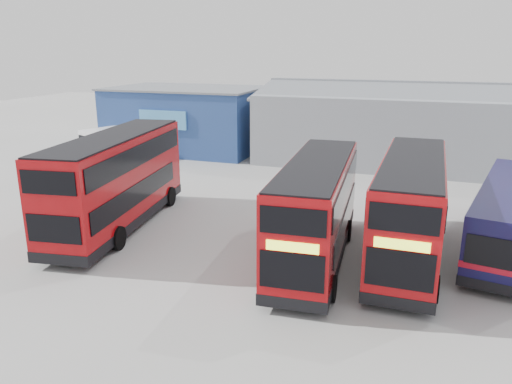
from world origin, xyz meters
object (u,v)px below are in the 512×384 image
object	(u,v)px
panel_van	(119,141)
double_decker_right	(409,211)
double_decker_left	(117,182)
maintenance_shed	(471,128)
double_decker_centre	(316,212)
office_block	(188,118)
single_decker_blue	(510,218)

from	to	relation	value
panel_van	double_decker_right	bearing A→B (deg)	-6.47
panel_van	double_decker_left	bearing A→B (deg)	-32.91
maintenance_shed	double_decker_centre	bearing A→B (deg)	-108.04
office_block	single_decker_blue	world-z (taller)	office_block
double_decker_left	double_decker_centre	size ratio (longest dim) A/B	1.10
double_decker_centre	single_decker_blue	world-z (taller)	double_decker_centre
double_decker_left	double_decker_centre	distance (m)	9.71
double_decker_centre	panel_van	bearing A→B (deg)	139.34
maintenance_shed	double_decker_right	distance (m)	19.93
office_block	double_decker_right	bearing A→B (deg)	-43.34
double_decker_centre	single_decker_blue	distance (m)	8.38
maintenance_shed	double_decker_centre	xyz separation A→B (m)	(-6.81, -20.91, -0.57)
single_decker_blue	panel_van	world-z (taller)	single_decker_blue
double_decker_right	panel_van	distance (m)	25.32
double_decker_right	office_block	bearing A→B (deg)	136.92
maintenance_shed	panel_van	bearing A→B (deg)	-164.27
maintenance_shed	double_decker_left	xyz separation A→B (m)	(-16.50, -20.23, -0.39)
single_decker_blue	double_decker_centre	bearing A→B (deg)	37.28
office_block	panel_van	size ratio (longest dim) A/B	2.10
double_decker_centre	panel_van	distance (m)	23.08
double_decker_right	maintenance_shed	bearing A→B (deg)	80.69
maintenance_shed	single_decker_blue	size ratio (longest dim) A/B	2.83
single_decker_blue	office_block	bearing A→B (deg)	-22.79
maintenance_shed	double_decker_left	distance (m)	26.11
double_decker_right	single_decker_blue	distance (m)	4.73
double_decker_left	double_decker_right	xyz separation A→B (m)	(13.19, 0.59, -0.14)
office_block	maintenance_shed	world-z (taller)	maintenance_shed
maintenance_shed	double_decker_right	world-z (taller)	maintenance_shed
double_decker_centre	double_decker_right	distance (m)	3.72
double_decker_left	office_block	bearing A→B (deg)	-81.48
maintenance_shed	double_decker_centre	size ratio (longest dim) A/B	3.12
double_decker_left	panel_van	distance (m)	15.81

